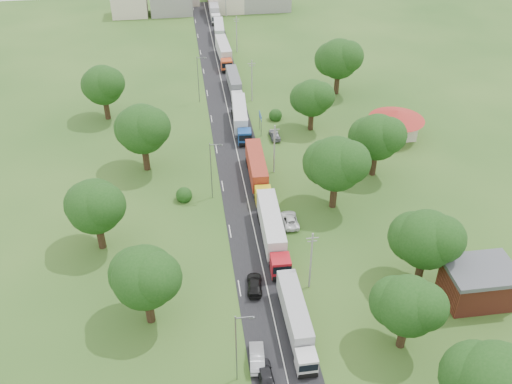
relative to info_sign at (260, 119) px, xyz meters
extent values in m
plane|color=#244A18|center=(-5.20, -35.00, -3.00)|extent=(260.00, 260.00, 0.00)
cube|color=black|center=(-5.20, -15.00, -3.00)|extent=(8.00, 200.00, 0.04)
cylinder|color=slate|center=(0.00, -1.20, -1.00)|extent=(0.12, 0.12, 4.00)
cylinder|color=slate|center=(0.00, 1.20, -1.00)|extent=(0.12, 0.12, 4.00)
cube|color=navy|center=(0.00, 0.00, 0.60)|extent=(0.06, 3.00, 1.00)
cube|color=silver|center=(0.00, 0.00, 0.60)|extent=(0.07, 3.10, 0.06)
cylinder|color=gray|center=(0.30, -42.00, 1.50)|extent=(0.24, 0.24, 9.00)
cube|color=gray|center=(0.30, -42.00, 5.30)|extent=(1.60, 0.10, 0.10)
cube|color=gray|center=(0.30, -42.00, 4.80)|extent=(1.20, 0.10, 0.10)
cylinder|color=gray|center=(0.30, -14.00, 1.50)|extent=(0.24, 0.24, 9.00)
cube|color=gray|center=(0.30, -14.00, 5.30)|extent=(1.60, 0.10, 0.10)
cube|color=gray|center=(0.30, -14.00, 4.80)|extent=(1.20, 0.10, 0.10)
cylinder|color=gray|center=(0.30, 14.00, 1.50)|extent=(0.24, 0.24, 9.00)
cube|color=gray|center=(0.30, 14.00, 5.30)|extent=(1.60, 0.10, 0.10)
cube|color=gray|center=(0.30, 14.00, 4.80)|extent=(1.20, 0.10, 0.10)
cylinder|color=gray|center=(0.30, 42.00, 1.50)|extent=(0.24, 0.24, 9.00)
cube|color=gray|center=(0.30, 42.00, 5.30)|extent=(1.60, 0.10, 0.10)
cube|color=gray|center=(0.30, 42.00, 4.80)|extent=(1.20, 0.10, 0.10)
cylinder|color=gray|center=(0.30, 70.00, 1.50)|extent=(0.24, 0.24, 9.00)
cylinder|color=slate|center=(-10.70, -55.00, 2.00)|extent=(0.16, 0.16, 10.00)
cube|color=slate|center=(-9.80, -55.00, 6.70)|extent=(1.80, 0.10, 0.10)
cube|color=slate|center=(-9.00, -55.00, 6.55)|extent=(0.50, 0.22, 0.15)
cylinder|color=slate|center=(-10.70, -20.00, 2.00)|extent=(0.16, 0.16, 10.00)
cube|color=slate|center=(-9.80, -20.00, 6.70)|extent=(1.80, 0.10, 0.10)
cube|color=slate|center=(-9.00, -20.00, 6.55)|extent=(0.50, 0.22, 0.15)
cylinder|color=slate|center=(-10.70, 15.00, 2.00)|extent=(0.16, 0.16, 10.00)
cube|color=slate|center=(-9.80, 15.00, 6.70)|extent=(1.80, 0.10, 0.10)
cube|color=slate|center=(-9.00, 15.00, 6.55)|extent=(0.50, 0.22, 0.15)
sphere|color=#15390F|center=(11.60, -63.50, 4.25)|extent=(7.20, 7.20, 7.20)
cylinder|color=#382616|center=(8.80, -53.00, -1.08)|extent=(1.04, 1.04, 3.85)
sphere|color=#15390F|center=(8.80, -53.00, 3.60)|extent=(7.00, 7.00, 7.00)
sphere|color=#15390F|center=(10.05, -54.00, 4.35)|extent=(5.50, 5.50, 5.50)
sphere|color=#15390F|center=(7.80, -51.75, 3.10)|extent=(6.00, 6.00, 6.00)
cylinder|color=#382616|center=(14.80, -43.00, -0.90)|extent=(1.08, 1.08, 4.20)
sphere|color=#15390F|center=(14.80, -43.00, 4.22)|extent=(7.70, 7.70, 7.70)
sphere|color=#15390F|center=(16.18, -44.10, 5.05)|extent=(6.05, 6.05, 6.05)
sphere|color=#15390F|center=(13.70, -41.63, 3.67)|extent=(6.60, 6.60, 6.60)
cylinder|color=#382616|center=(7.80, -25.00, -0.73)|extent=(1.12, 1.12, 4.55)
sphere|color=#15390F|center=(7.80, -25.00, 4.85)|extent=(8.40, 8.40, 8.40)
sphere|color=#15390F|center=(9.30, -26.20, 5.75)|extent=(6.60, 6.60, 6.60)
sphere|color=#15390F|center=(6.60, -23.50, 4.25)|extent=(7.20, 7.20, 7.20)
cylinder|color=#382616|center=(16.80, -17.00, -0.90)|extent=(1.08, 1.08, 4.20)
sphere|color=#15390F|center=(16.80, -17.00, 4.22)|extent=(7.70, 7.70, 7.70)
sphere|color=#15390F|center=(18.18, -18.10, 5.05)|extent=(6.05, 6.05, 6.05)
sphere|color=#15390F|center=(15.70, -15.63, 3.67)|extent=(6.60, 6.60, 6.60)
cylinder|color=#382616|center=(9.80, 0.00, -1.08)|extent=(1.04, 1.04, 3.85)
sphere|color=#15390F|center=(9.80, 0.00, 3.60)|extent=(7.00, 7.00, 7.00)
sphere|color=#15390F|center=(11.05, -1.00, 4.35)|extent=(5.50, 5.50, 5.50)
sphere|color=#15390F|center=(8.80, 1.25, 3.10)|extent=(6.00, 6.00, 6.00)
cylinder|color=#382616|center=(18.80, 15.00, -0.73)|extent=(1.12, 1.12, 4.55)
sphere|color=#15390F|center=(18.80, 15.00, 4.85)|extent=(8.40, 8.40, 8.40)
sphere|color=#15390F|center=(20.30, 13.80, 5.75)|extent=(6.60, 6.60, 6.60)
sphere|color=#15390F|center=(17.60, 16.50, 4.25)|extent=(7.20, 7.20, 7.20)
cylinder|color=#382616|center=(-20.20, -45.00, -0.90)|extent=(1.08, 1.08, 4.20)
sphere|color=#15390F|center=(-20.20, -45.00, 4.22)|extent=(7.70, 7.70, 7.70)
sphere|color=#15390F|center=(-18.82, -46.10, 5.05)|extent=(6.05, 6.05, 6.05)
sphere|color=#15390F|center=(-21.30, -43.63, 3.67)|extent=(6.60, 6.60, 6.60)
cylinder|color=#382616|center=(-27.20, -30.00, -0.90)|extent=(1.08, 1.08, 4.20)
sphere|color=#15390F|center=(-27.20, -30.00, 4.22)|extent=(7.70, 7.70, 7.70)
sphere|color=#15390F|center=(-25.82, -31.10, 5.05)|extent=(6.05, 6.05, 6.05)
sphere|color=#15390F|center=(-28.30, -28.63, 3.67)|extent=(6.60, 6.60, 6.60)
cylinder|color=#382616|center=(-21.20, -10.00, -0.73)|extent=(1.12, 1.12, 4.55)
sphere|color=#15390F|center=(-21.20, -10.00, 4.85)|extent=(8.40, 8.40, 8.40)
sphere|color=#15390F|center=(-19.70, -11.20, 5.75)|extent=(6.60, 6.60, 6.60)
sphere|color=#15390F|center=(-22.40, -8.50, 4.25)|extent=(7.20, 7.20, 7.20)
cylinder|color=#382616|center=(-29.20, 10.00, -0.90)|extent=(1.08, 1.08, 4.20)
sphere|color=#15390F|center=(-29.20, 10.00, 4.22)|extent=(7.70, 7.70, 7.70)
sphere|color=#15390F|center=(-27.82, 8.90, 5.05)|extent=(6.05, 6.05, 6.05)
sphere|color=#15390F|center=(-30.30, 11.37, 3.67)|extent=(6.60, 6.60, 6.60)
cube|color=maroon|center=(20.80, -47.00, -0.70)|extent=(8.00, 6.00, 4.60)
cube|color=#47494F|center=(20.80, -47.00, 1.90)|extent=(8.60, 6.60, 0.60)
cube|color=beige|center=(24.80, -5.00, -1.00)|extent=(7.00, 5.00, 4.00)
cone|color=maroon|center=(24.80, -5.00, 1.90)|extent=(10.08, 10.08, 1.80)
cube|color=gray|center=(-15.20, 75.00, 0.50)|extent=(12.00, 8.00, 7.00)
cube|color=beige|center=(0.80, 75.00, 0.00)|extent=(10.00, 8.00, 6.00)
cube|color=beige|center=(-27.20, 75.00, 0.00)|extent=(10.00, 8.00, 6.00)
cube|color=silver|center=(-2.93, -54.91, -1.53)|extent=(2.29, 2.29, 2.37)
cube|color=black|center=(-2.93, -56.06, -1.20)|extent=(2.18, 0.04, 1.04)
cube|color=slate|center=(-2.93, -56.00, -2.48)|extent=(2.09, 0.27, 0.33)
cube|color=slate|center=(-2.93, -48.28, -2.29)|extent=(2.26, 10.91, 0.28)
cube|color=#A0A1A5|center=(-2.93, -48.00, -0.59)|extent=(2.45, 11.20, 2.84)
cylinder|color=black|center=(-2.93, -55.76, -2.53)|extent=(2.23, 0.95, 0.95)
cylinder|color=black|center=(-2.93, -54.06, -2.53)|extent=(2.23, 0.95, 0.95)
cylinder|color=black|center=(-2.93, -44.96, -2.53)|extent=(2.23, 0.95, 0.95)
cylinder|color=black|center=(-2.93, -43.54, -2.53)|extent=(2.23, 0.95, 0.95)
cube|color=#A9131D|center=(-3.06, -39.24, -1.33)|extent=(2.65, 2.65, 2.69)
cube|color=black|center=(-3.06, -40.54, -0.96)|extent=(2.47, 0.09, 1.18)
cube|color=slate|center=(-3.06, -40.48, -2.41)|extent=(2.37, 0.32, 0.38)
cube|color=slate|center=(-3.06, -31.71, -2.20)|extent=(2.81, 12.43, 0.32)
cube|color=silver|center=(-3.06, -31.39, -0.26)|extent=(3.04, 12.76, 3.23)
cylinder|color=black|center=(-3.06, -40.21, -2.46)|extent=(2.53, 1.08, 1.08)
cylinder|color=black|center=(-3.06, -38.28, -2.46)|extent=(2.53, 1.08, 1.08)
cylinder|color=black|center=(-3.06, -27.95, -2.46)|extent=(2.53, 1.08, 1.08)
cylinder|color=black|center=(-3.06, -26.34, -2.46)|extent=(2.53, 1.08, 1.08)
cube|color=gold|center=(-2.90, -22.91, -1.40)|extent=(2.54, 2.54, 2.58)
cube|color=black|center=(-2.90, -24.15, -1.04)|extent=(2.37, 0.09, 1.13)
cube|color=slate|center=(-2.90, -24.09, -2.44)|extent=(2.27, 0.31, 0.36)
cube|color=slate|center=(-2.90, -15.69, -2.23)|extent=(2.71, 11.91, 0.31)
cube|color=maroon|center=(-2.90, -15.38, -0.37)|extent=(2.92, 12.23, 3.09)
cylinder|color=black|center=(-2.90, -23.83, -2.49)|extent=(2.42, 1.03, 1.03)
cylinder|color=black|center=(-2.90, -21.98, -2.49)|extent=(2.42, 1.03, 1.03)
cylinder|color=black|center=(-2.90, -12.09, -2.49)|extent=(2.42, 1.03, 1.03)
cylinder|color=black|center=(-2.90, -10.54, -2.49)|extent=(2.42, 1.03, 1.03)
cube|color=navy|center=(-3.48, -3.82, -1.44)|extent=(2.59, 2.59, 2.53)
cube|color=black|center=(-3.48, -5.04, -1.08)|extent=(2.32, 0.18, 1.11)
cube|color=slate|center=(-3.48, -4.98, -2.45)|extent=(2.24, 0.40, 0.35)
cube|color=slate|center=(-3.48, 3.26, -2.24)|extent=(3.12, 11.76, 0.30)
cube|color=silver|center=(-3.48, 3.56, -0.42)|extent=(3.34, 12.07, 3.03)
cylinder|color=black|center=(-3.48, -4.73, -2.50)|extent=(2.38, 1.01, 1.01)
cylinder|color=black|center=(-3.48, -2.91, -2.50)|extent=(2.38, 1.01, 1.01)
cylinder|color=black|center=(-3.48, 6.80, -2.50)|extent=(2.38, 1.01, 1.01)
cylinder|color=black|center=(-3.48, 8.31, -2.50)|extent=(2.38, 1.01, 1.01)
cube|color=silver|center=(-2.92, 12.94, -1.57)|extent=(2.24, 2.24, 2.31)
cube|color=black|center=(-2.92, 11.82, -1.25)|extent=(2.13, 0.04, 1.02)
cube|color=slate|center=(-2.92, 11.88, -2.49)|extent=(2.04, 0.27, 0.32)
cube|color=slate|center=(-2.92, 19.41, -2.31)|extent=(2.23, 10.65, 0.28)
cube|color=#57595E|center=(-2.92, 19.69, -0.64)|extent=(2.42, 10.93, 2.77)
cylinder|color=black|center=(-2.92, 12.11, -2.54)|extent=(2.17, 0.92, 0.92)
cylinder|color=black|center=(-2.92, 13.77, -2.54)|extent=(2.17, 0.92, 0.92)
cylinder|color=black|center=(-2.92, 22.65, -2.54)|extent=(2.17, 0.92, 0.92)
cylinder|color=black|center=(-2.92, 24.04, -2.54)|extent=(2.17, 0.92, 0.92)
cube|color=#B93F1C|center=(-3.44, 30.18, -1.41)|extent=(2.56, 2.56, 2.57)
cube|color=black|center=(-3.44, 28.93, -1.05)|extent=(2.37, 0.11, 1.13)
cube|color=slate|center=(-3.44, 28.99, -2.44)|extent=(2.27, 0.34, 0.36)
cube|color=slate|center=(-3.44, 37.38, -2.23)|extent=(2.82, 11.92, 0.31)
cube|color=#B1B1B1|center=(-3.44, 37.69, -0.38)|extent=(3.03, 12.24, 3.09)
cylinder|color=black|center=(-3.44, 29.25, -2.49)|extent=(2.42, 1.03, 1.03)
cylinder|color=black|center=(-3.44, 31.10, -2.49)|extent=(2.42, 1.03, 1.03)
cylinder|color=black|center=(-3.44, 40.99, -2.49)|extent=(2.42, 1.03, 1.03)
cylinder|color=black|center=(-3.44, 42.53, -2.49)|extent=(2.42, 1.03, 1.03)
cube|color=#296D29|center=(-3.19, 45.83, -1.53)|extent=(2.39, 2.39, 2.38)
cube|color=black|center=(-3.19, 44.68, -1.19)|extent=(2.19, 0.13, 1.05)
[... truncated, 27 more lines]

